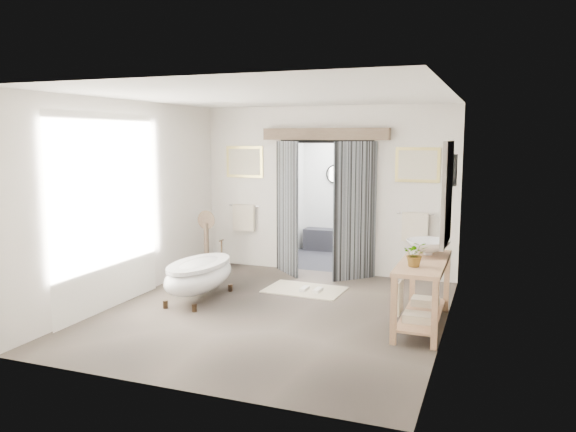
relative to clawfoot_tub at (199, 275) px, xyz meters
The scene contains 13 objects.
ground_plane 1.31m from the clawfoot_tub, ahead, with size 5.00×5.00×0.00m, color #685A4F.
room_shell 1.94m from the clawfoot_tub, 15.42° to the right, with size 4.52×5.02×2.91m.
shower_room 4.02m from the clawfoot_tub, 71.83° to the left, with size 2.22×2.01×2.51m.
back_wall_dressing 2.72m from the clawfoot_tub, 59.51° to the left, with size 3.82×0.69×2.52m.
clawfoot_tub is the anchor object (origin of this frame).
vanity 3.20m from the clawfoot_tub, ahead, with size 0.57×1.60×0.85m.
pedestal_mirror 1.56m from the clawfoot_tub, 114.68° to the left, with size 0.33×0.21×1.12m.
rug 1.68m from the clawfoot_tub, 38.12° to the left, with size 1.20×0.80×0.01m, color beige.
slippers 1.74m from the clawfoot_tub, 34.22° to the left, with size 0.32×0.24×0.05m.
basin 3.29m from the clawfoot_tub, ahead, with size 0.57×0.57×0.19m, color white.
plant 3.25m from the clawfoot_tub, ahead, with size 0.27×0.24×0.30m, color gray.
soap_bottle_a 3.13m from the clawfoot_tub, ahead, with size 0.08×0.08×0.18m, color gray.
soap_bottle_b 3.23m from the clawfoot_tub, 10.22° to the left, with size 0.13×0.13×0.16m, color gray.
Camera 1 is at (2.79, -6.84, 2.38)m, focal length 35.00 mm.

